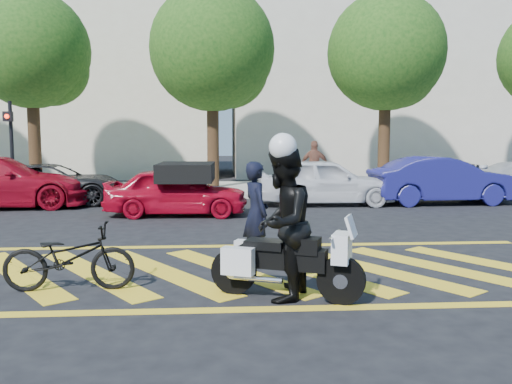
{
  "coord_description": "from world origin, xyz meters",
  "views": [
    {
      "loc": [
        0.27,
        -8.33,
        2.15
      ],
      "look_at": [
        0.94,
        1.84,
        1.05
      ],
      "focal_mm": 38.0,
      "sensor_mm": 36.0,
      "label": 1
    }
  ],
  "objects": [
    {
      "name": "ground",
      "position": [
        0.0,
        0.0,
        0.0
      ],
      "size": [
        90.0,
        90.0,
        0.0
      ],
      "primitive_type": "plane",
      "color": "black",
      "rests_on": "ground"
    },
    {
      "name": "sidewalk",
      "position": [
        0.0,
        12.0,
        0.07
      ],
      "size": [
        60.0,
        5.0,
        0.15
      ],
      "primitive_type": "cube",
      "color": "#9E998E",
      "rests_on": "ground"
    },
    {
      "name": "crosswalk",
      "position": [
        -0.04,
        0.0,
        0.0
      ],
      "size": [
        12.33,
        4.0,
        0.01
      ],
      "color": "yellow",
      "rests_on": "ground"
    },
    {
      "name": "building_left",
      "position": [
        -8.0,
        21.0,
        5.0
      ],
      "size": [
        16.0,
        8.0,
        10.0
      ],
      "primitive_type": "cube",
      "color": "beige",
      "rests_on": "ground"
    },
    {
      "name": "building_right",
      "position": [
        9.0,
        21.0,
        5.5
      ],
      "size": [
        16.0,
        8.0,
        11.0
      ],
      "primitive_type": "cube",
      "color": "beige",
      "rests_on": "ground"
    },
    {
      "name": "tree_left",
      "position": [
        -6.37,
        12.06,
        4.99
      ],
      "size": [
        4.2,
        4.2,
        7.26
      ],
      "color": "black",
      "rests_on": "ground"
    },
    {
      "name": "tree_center",
      "position": [
        0.13,
        12.06,
        5.1
      ],
      "size": [
        4.6,
        4.6,
        7.56
      ],
      "color": "black",
      "rests_on": "ground"
    },
    {
      "name": "tree_right",
      "position": [
        6.63,
        12.06,
        5.05
      ],
      "size": [
        4.4,
        4.4,
        7.41
      ],
      "color": "black",
      "rests_on": "ground"
    },
    {
      "name": "signal_pole",
      "position": [
        -6.5,
        9.74,
        1.92
      ],
      "size": [
        0.28,
        0.43,
        3.2
      ],
      "color": "black",
      "rests_on": "ground"
    },
    {
      "name": "officer_bike",
      "position": [
        0.85,
        0.48,
        0.85
      ],
      "size": [
        0.58,
        0.71,
        1.7
      ],
      "primitive_type": "imported",
      "rotation": [
        0.0,
        0.0,
        1.88
      ],
      "color": "black",
      "rests_on": "ground"
    },
    {
      "name": "bicycle",
      "position": [
        -1.81,
        -0.91,
        0.46
      ],
      "size": [
        1.79,
        0.68,
        0.93
      ],
      "primitive_type": "imported",
      "rotation": [
        0.0,
        0.0,
        1.61
      ],
      "color": "black",
      "rests_on": "ground"
    },
    {
      "name": "police_motorcycle",
      "position": [
        1.08,
        -1.46,
        0.49
      ],
      "size": [
        1.96,
        1.09,
        0.91
      ],
      "rotation": [
        0.0,
        0.0,
        -0.39
      ],
      "color": "black",
      "rests_on": "ground"
    },
    {
      "name": "officer_moto",
      "position": [
        1.06,
        -1.47,
        1.0
      ],
      "size": [
        1.06,
        1.18,
        1.99
      ],
      "primitive_type": "imported",
      "rotation": [
        0.0,
        0.0,
        -1.96
      ],
      "color": "black",
      "rests_on": "ground"
    },
    {
      "name": "red_convertible",
      "position": [
        -0.89,
        5.95,
        0.63
      ],
      "size": [
        3.77,
        1.64,
        1.27
      ],
      "primitive_type": "imported",
      "rotation": [
        0.0,
        0.0,
        1.53
      ],
      "color": "#B1081F",
      "rests_on": "ground"
    },
    {
      "name": "parked_mid_left",
      "position": [
        -4.83,
        8.55,
        0.62
      ],
      "size": [
        4.6,
        2.4,
        1.24
      ],
      "primitive_type": "imported",
      "rotation": [
        0.0,
        0.0,
        1.65
      ],
      "color": "black",
      "rests_on": "ground"
    },
    {
      "name": "parked_mid_right",
      "position": [
        3.44,
        7.8,
        0.71
      ],
      "size": [
        4.19,
        1.7,
        1.42
      ],
      "primitive_type": "imported",
      "rotation": [
        0.0,
        0.0,
        1.57
      ],
      "color": "silver",
      "rests_on": "ground"
    },
    {
      "name": "parked_right",
      "position": [
        7.07,
        7.82,
        0.73
      ],
      "size": [
        4.47,
        1.74,
        1.45
      ],
      "primitive_type": "imported",
      "rotation": [
        0.0,
        0.0,
        1.62
      ],
      "color": "navy",
      "rests_on": "ground"
    },
    {
      "name": "pedestrian_right",
      "position": [
        3.6,
        10.62,
        1.03
      ],
      "size": [
        1.1,
        0.64,
        1.76
      ],
      "primitive_type": "imported",
      "rotation": [
        0.0,
        0.0,
        2.93
      ],
      "color": "brown",
      "rests_on": "sidewalk"
    }
  ]
}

